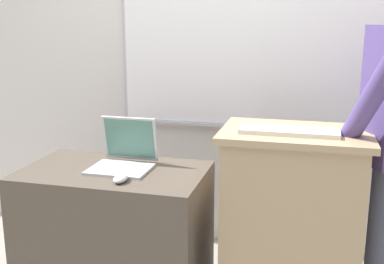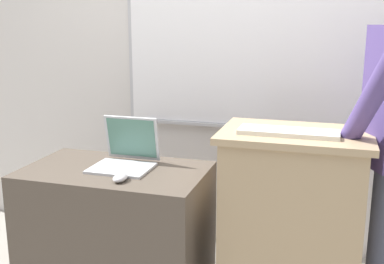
% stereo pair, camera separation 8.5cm
% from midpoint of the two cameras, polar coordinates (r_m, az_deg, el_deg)
% --- Properties ---
extents(back_wall, '(6.40, 0.17, 2.90)m').
position_cam_midpoint_polar(back_wall, '(2.99, 7.98, 13.40)').
color(back_wall, silver).
rests_on(back_wall, ground_plane).
extents(lectern_podium, '(0.66, 0.45, 0.95)m').
position_cam_midpoint_polar(lectern_podium, '(2.32, 12.66, -11.41)').
color(lectern_podium, tan).
rests_on(lectern_podium, ground_plane).
extents(side_desk, '(0.91, 0.55, 0.71)m').
position_cam_midpoint_polar(side_desk, '(2.55, -7.90, -11.98)').
color(side_desk, '#4C4238').
rests_on(side_desk, ground_plane).
extents(laptop, '(0.29, 0.29, 0.24)m').
position_cam_midpoint_polar(laptop, '(2.45, -6.73, -2.37)').
color(laptop, '#B7BABF').
rests_on(laptop, side_desk).
extents(wireless_keyboard, '(0.43, 0.15, 0.02)m').
position_cam_midpoint_polar(wireless_keyboard, '(2.12, 12.50, -0.01)').
color(wireless_keyboard, beige).
rests_on(wireless_keyboard, lectern_podium).
extents(computer_mouse_by_laptop, '(0.06, 0.10, 0.03)m').
position_cam_midpoint_polar(computer_mouse_by_laptop, '(2.23, -7.42, -5.40)').
color(computer_mouse_by_laptop, '#BCBCC1').
rests_on(computer_mouse_by_laptop, side_desk).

